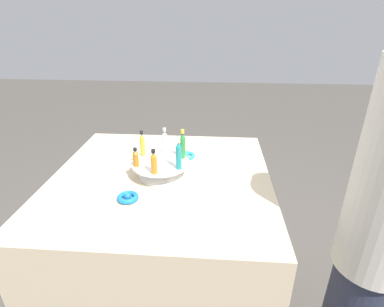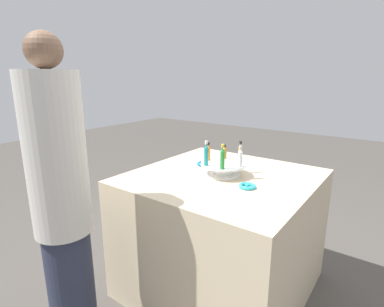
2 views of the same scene
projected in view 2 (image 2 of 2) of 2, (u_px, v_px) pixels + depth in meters
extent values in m
plane|color=#4C4742|center=(220.00, 284.00, 2.06)|extent=(12.00, 12.00, 0.00)
cube|color=beige|center=(221.00, 232.00, 1.96)|extent=(1.06, 1.06, 0.79)
cylinder|color=white|center=(223.00, 175.00, 1.86)|extent=(0.21, 0.21, 0.01)
cylinder|color=white|center=(223.00, 170.00, 1.85)|extent=(0.11, 0.11, 0.06)
cylinder|color=white|center=(223.00, 164.00, 1.84)|extent=(0.28, 0.28, 0.01)
cylinder|color=silver|center=(240.00, 159.00, 1.76)|extent=(0.03, 0.03, 0.09)
cone|color=silver|center=(241.00, 150.00, 1.74)|extent=(0.03, 0.03, 0.02)
cylinder|color=#B2B2B7|center=(241.00, 147.00, 1.74)|extent=(0.02, 0.02, 0.02)
cylinder|color=gold|center=(240.00, 154.00, 1.87)|extent=(0.02, 0.02, 0.09)
cone|color=gold|center=(241.00, 145.00, 1.86)|extent=(0.02, 0.02, 0.02)
cylinder|color=black|center=(241.00, 142.00, 1.85)|extent=(0.02, 0.02, 0.02)
cylinder|color=#AD6B19|center=(224.00, 154.00, 1.94)|extent=(0.03, 0.03, 0.07)
cone|color=#AD6B19|center=(225.00, 148.00, 1.93)|extent=(0.03, 0.03, 0.01)
cylinder|color=black|center=(225.00, 146.00, 1.93)|extent=(0.02, 0.02, 0.01)
cylinder|color=orange|center=(208.00, 154.00, 1.90)|extent=(0.03, 0.03, 0.08)
cone|color=orange|center=(208.00, 146.00, 1.89)|extent=(0.03, 0.03, 0.02)
cylinder|color=black|center=(208.00, 144.00, 1.88)|extent=(0.02, 0.02, 0.01)
cylinder|color=teal|center=(206.00, 157.00, 1.79)|extent=(0.03, 0.03, 0.11)
cone|color=teal|center=(206.00, 146.00, 1.77)|extent=(0.03, 0.03, 0.02)
cylinder|color=silver|center=(206.00, 142.00, 1.77)|extent=(0.02, 0.02, 0.02)
cylinder|color=#288438|center=(222.00, 160.00, 1.72)|extent=(0.03, 0.03, 0.11)
cone|color=#288438|center=(223.00, 149.00, 1.70)|extent=(0.03, 0.03, 0.02)
cylinder|color=gold|center=(223.00, 146.00, 1.70)|extent=(0.02, 0.02, 0.02)
torus|color=blue|center=(204.00, 164.00, 2.06)|extent=(0.09, 0.09, 0.02)
sphere|color=blue|center=(204.00, 163.00, 2.06)|extent=(0.03, 0.03, 0.03)
torus|color=#2DB7CC|center=(247.00, 186.00, 1.65)|extent=(0.10, 0.10, 0.02)
sphere|color=#2DB7CC|center=(247.00, 185.00, 1.65)|extent=(0.03, 0.03, 0.03)
cylinder|color=#282D42|center=(72.00, 288.00, 1.53)|extent=(0.23, 0.23, 0.66)
cylinder|color=beige|center=(56.00, 156.00, 1.36)|extent=(0.27, 0.27, 0.75)
sphere|color=brown|center=(43.00, 50.00, 1.24)|extent=(0.16, 0.16, 0.16)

